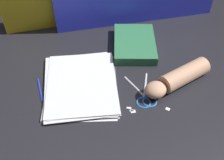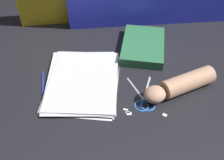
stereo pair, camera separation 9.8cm
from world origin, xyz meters
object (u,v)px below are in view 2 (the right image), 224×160
at_px(book_closed, 143,46).
at_px(hand_forearm, 180,85).
at_px(paper_stack, 83,81).
at_px(scissors, 143,99).

distance_m(book_closed, hand_forearm, 0.29).
xyz_separation_m(paper_stack, book_closed, (0.25, 0.23, 0.01)).
bearing_deg(scissors, book_closed, 89.29).
height_order(paper_stack, scissors, paper_stack).
height_order(scissors, hand_forearm, hand_forearm).
bearing_deg(paper_stack, scissors, -17.75).
bearing_deg(hand_forearm, scissors, -158.69).
xyz_separation_m(paper_stack, scissors, (0.24, -0.08, -0.00)).
relative_size(book_closed, hand_forearm, 0.95).
xyz_separation_m(paper_stack, hand_forearm, (0.38, -0.02, 0.03)).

